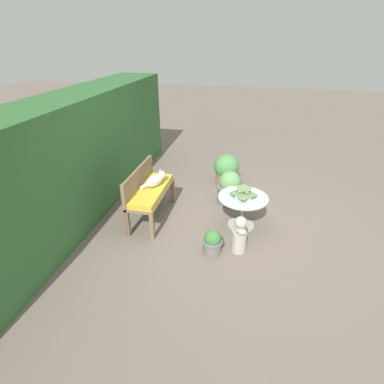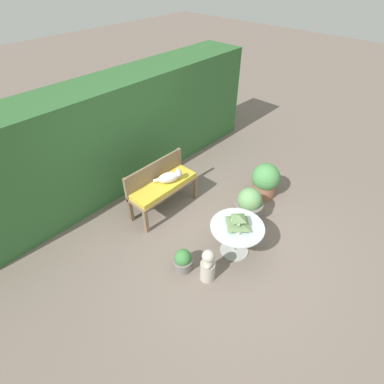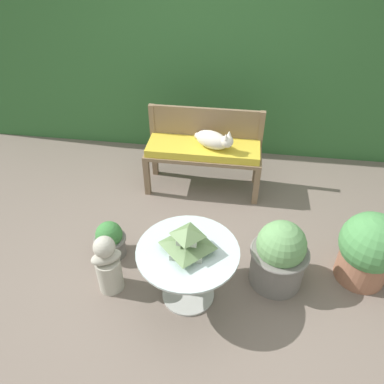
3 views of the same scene
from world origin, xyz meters
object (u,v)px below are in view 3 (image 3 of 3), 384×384
garden_bench (203,152)px  pagoda_birdhouse (188,241)px  patio_table (188,260)px  potted_plant_patio_mid (279,256)px  cat (214,140)px  potted_plant_table_far (110,240)px  potted_plant_path_edge (369,249)px  garden_bust (108,265)px

garden_bench → pagoda_birdhouse: size_ratio=3.84×
patio_table → potted_plant_patio_mid: size_ratio=1.25×
cat → pagoda_birdhouse: (-0.05, -1.44, -0.03)m
potted_plant_table_far → potted_plant_path_edge: size_ratio=0.55×
cat → patio_table: size_ratio=0.55×
cat → potted_plant_patio_mid: (0.67, -1.18, -0.36)m
cat → garden_bust: (-0.71, -1.45, -0.39)m
garden_bench → potted_plant_table_far: 1.37m
patio_table → potted_plant_path_edge: bearing=15.7°
potted_plant_table_far → potted_plant_patio_mid: bearing=-3.6°
garden_bench → patio_table: garden_bench is taller
cat → garden_bust: bearing=-91.4°
garden_bust → patio_table: bearing=-31.5°
potted_plant_table_far → potted_plant_patio_mid: potted_plant_patio_mid is taller
garden_bench → patio_table: 1.49m
pagoda_birdhouse → potted_plant_table_far: 0.96m
patio_table → pagoda_birdhouse: (0.00, -0.00, 0.21)m
potted_plant_path_edge → potted_plant_patio_mid: potted_plant_path_edge is taller
garden_bench → pagoda_birdhouse: bearing=-87.8°
potted_plant_table_far → potted_plant_path_edge: 2.22m
cat → potted_plant_patio_mid: size_ratio=0.69×
pagoda_birdhouse → garden_bust: (-0.65, -0.01, -0.36)m
potted_plant_path_edge → garden_bust: bearing=-168.8°
cat → patio_table: bearing=-67.5°
cat → potted_plant_table_far: bearing=-102.5°
cat → potted_plant_path_edge: 1.76m
patio_table → garden_bench: bearing=92.2°
potted_plant_table_far → potted_plant_patio_mid: 1.49m
patio_table → garden_bust: bearing=-179.2°
potted_plant_patio_mid → cat: bearing=119.5°
cat → garden_bust: size_ratio=0.76×
garden_bust → potted_plant_patio_mid: size_ratio=0.91×
potted_plant_patio_mid → pagoda_birdhouse: bearing=-159.8°
patio_table → potted_plant_patio_mid: potted_plant_patio_mid is taller
pagoda_birdhouse → potted_plant_patio_mid: 0.83m
patio_table → potted_plant_path_edge: 1.50m
patio_table → garden_bust: size_ratio=1.38×
patio_table → garden_bust: garden_bust is taller
pagoda_birdhouse → potted_plant_table_far: bearing=155.1°
cat → potted_plant_table_far: cat is taller
potted_plant_table_far → pagoda_birdhouse: bearing=-24.9°
garden_bench → potted_plant_patio_mid: potted_plant_patio_mid is taller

